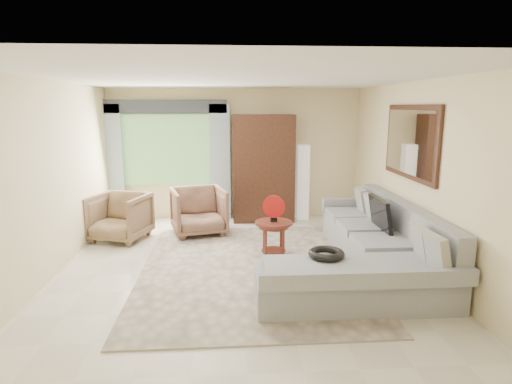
{
  "coord_description": "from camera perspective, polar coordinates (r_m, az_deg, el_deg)",
  "views": [
    {
      "loc": [
        -0.15,
        -5.62,
        2.25
      ],
      "look_at": [
        0.25,
        0.35,
        1.05
      ],
      "focal_mm": 30.0,
      "sensor_mm": 36.0,
      "label": 1
    }
  ],
  "objects": [
    {
      "name": "ground",
      "position": [
        6.05,
        -2.18,
        -10.48
      ],
      "size": [
        6.0,
        6.0,
        0.0
      ],
      "primitive_type": "plane",
      "color": "silver",
      "rests_on": "ground"
    },
    {
      "name": "area_rug",
      "position": [
        6.12,
        -0.86,
        -10.11
      ],
      "size": [
        3.02,
        4.02,
        0.02
      ],
      "primitive_type": "cube",
      "rotation": [
        0.0,
        0.0,
        0.01
      ],
      "color": "#BCA995",
      "rests_on": "ground"
    },
    {
      "name": "sectional_sofa",
      "position": [
        6.1,
        15.01,
        -7.87
      ],
      "size": [
        2.3,
        3.46,
        0.9
      ],
      "color": "#A4A6AD",
      "rests_on": "ground"
    },
    {
      "name": "tv_screen",
      "position": [
        6.46,
        16.23,
        -2.82
      ],
      "size": [
        0.14,
        0.74,
        0.48
      ],
      "primitive_type": "cube",
      "rotation": [
        0.0,
        -0.17,
        0.0
      ],
      "color": "black",
      "rests_on": "sectional_sofa"
    },
    {
      "name": "garden_hose",
      "position": [
        5.15,
        9.37,
        -8.13
      ],
      "size": [
        0.43,
        0.43,
        0.09
      ],
      "primitive_type": "torus",
      "color": "black",
      "rests_on": "sectional_sofa"
    },
    {
      "name": "coffee_table",
      "position": [
        6.47,
        2.36,
        -6.24
      ],
      "size": [
        0.56,
        0.56,
        0.56
      ],
      "rotation": [
        0.0,
        0.0,
        0.21
      ],
      "color": "#491A13",
      "rests_on": "ground"
    },
    {
      "name": "red_disc",
      "position": [
        6.34,
        2.39,
        -1.97
      ],
      "size": [
        0.33,
        0.14,
        0.34
      ],
      "primitive_type": "cylinder",
      "rotation": [
        1.57,
        0.0,
        -0.34
      ],
      "color": "#A81210",
      "rests_on": "coffee_table"
    },
    {
      "name": "armchair_left",
      "position": [
        7.65,
        -17.71,
        -3.2
      ],
      "size": [
        1.08,
        1.1,
        0.8
      ],
      "primitive_type": "imported",
      "rotation": [
        0.0,
        0.0,
        -0.3
      ],
      "color": "#836347",
      "rests_on": "ground"
    },
    {
      "name": "armchair_right",
      "position": [
        7.69,
        -7.65,
        -2.54
      ],
      "size": [
        1.1,
        1.12,
        0.84
      ],
      "primitive_type": "imported",
      "rotation": [
        0.0,
        0.0,
        0.26
      ],
      "color": "brown",
      "rests_on": "ground"
    },
    {
      "name": "potted_plant",
      "position": [
        8.53,
        -15.27,
        -2.47
      ],
      "size": [
        0.52,
        0.45,
        0.55
      ],
      "primitive_type": "imported",
      "rotation": [
        0.0,
        0.0,
        0.06
      ],
      "color": "#999999",
      "rests_on": "ground"
    },
    {
      "name": "armoire",
      "position": [
        8.45,
        0.96,
        3.18
      ],
      "size": [
        1.2,
        0.55,
        2.1
      ],
      "primitive_type": "cube",
      "color": "black",
      "rests_on": "ground"
    },
    {
      "name": "floor_lamp",
      "position": [
        8.66,
        6.21,
        1.3
      ],
      "size": [
        0.24,
        0.24,
        1.5
      ],
      "primitive_type": "cube",
      "color": "silver",
      "rests_on": "ground"
    },
    {
      "name": "window",
      "position": [
        8.71,
        -11.78,
        5.51
      ],
      "size": [
        1.8,
        0.04,
        1.4
      ],
      "primitive_type": "cube",
      "color": "#669E59",
      "rests_on": "wall_back"
    },
    {
      "name": "curtain_left",
      "position": [
        8.86,
        -18.55,
        3.62
      ],
      "size": [
        0.4,
        0.08,
        2.3
      ],
      "primitive_type": "cube",
      "color": "#9EB7CC",
      "rests_on": "ground"
    },
    {
      "name": "curtain_right",
      "position": [
        8.57,
        -4.81,
        3.93
      ],
      "size": [
        0.4,
        0.08,
        2.3
      ],
      "primitive_type": "cube",
      "color": "#9EB7CC",
      "rests_on": "ground"
    },
    {
      "name": "valance",
      "position": [
        8.6,
        -12.07,
        11.1
      ],
      "size": [
        2.4,
        0.12,
        0.26
      ],
      "primitive_type": "cube",
      "color": "#1E232D",
      "rests_on": "wall_back"
    },
    {
      "name": "wall_mirror",
      "position": [
        6.53,
        19.88,
        6.29
      ],
      "size": [
        0.05,
        1.7,
        1.05
      ],
      "color": "black",
      "rests_on": "wall_right"
    }
  ]
}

